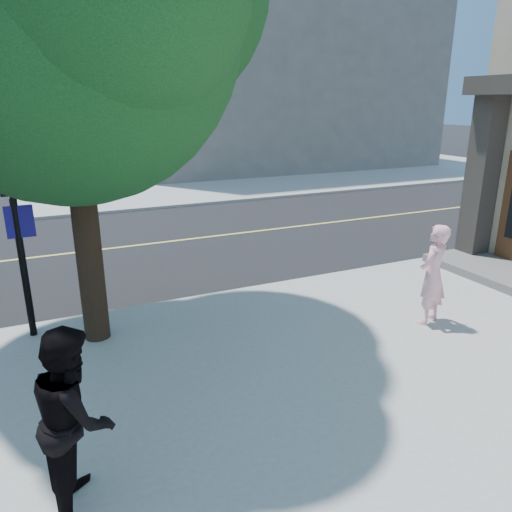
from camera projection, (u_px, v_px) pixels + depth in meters
name	position (u px, v px, depth m)	size (l,w,h in m)	color
ground	(58.00, 325.00, 8.74)	(140.00, 140.00, 0.00)	black
road_ew	(48.00, 256.00, 12.63)	(140.00, 9.00, 0.01)	black
sidewalk_ne	(251.00, 161.00, 32.71)	(29.00, 25.00, 0.12)	#A2A29F
filler_ne	(254.00, 50.00, 31.19)	(18.00, 16.00, 14.00)	slate
man_on_phone	(433.00, 275.00, 8.33)	(0.65, 0.43, 1.78)	#FCAFBA
pedestrian	(75.00, 417.00, 4.51)	(0.90, 0.70, 1.85)	black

